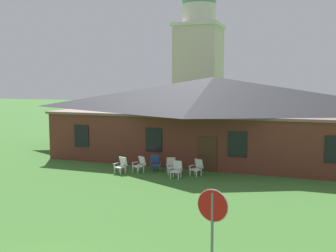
% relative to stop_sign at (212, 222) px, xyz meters
% --- Properties ---
extents(brick_building, '(22.10, 10.40, 5.79)m').
position_rel_stop_sign_xyz_m(brick_building, '(-4.50, 18.84, 0.93)').
color(brick_building, brown).
rests_on(brick_building, ground).
extents(dome_tower, '(5.18, 5.18, 17.65)m').
position_rel_stop_sign_xyz_m(dome_tower, '(-10.06, 34.59, 5.99)').
color(dome_tower, beige).
rests_on(dome_tower, ground).
extents(stop_sign, '(0.79, 0.20, 2.82)m').
position_rel_stop_sign_xyz_m(stop_sign, '(0.00, 0.00, 0.00)').
color(stop_sign, slate).
rests_on(stop_sign, ground).
extents(lawn_chair_by_porch, '(0.73, 0.78, 0.96)m').
position_rel_stop_sign_xyz_m(lawn_chair_by_porch, '(-8.32, 11.56, -1.52)').
color(lawn_chair_by_porch, silver).
rests_on(lawn_chair_by_porch, ground).
extents(lawn_chair_near_door, '(0.81, 0.85, 0.96)m').
position_rel_stop_sign_xyz_m(lawn_chair_near_door, '(-7.39, 12.16, -1.52)').
color(lawn_chair_near_door, white).
rests_on(lawn_chair_near_door, ground).
extents(lawn_chair_left_end, '(0.82, 0.85, 0.96)m').
position_rel_stop_sign_xyz_m(lawn_chair_left_end, '(-6.70, 12.88, -1.52)').
color(lawn_chair_left_end, '#2D5693').
rests_on(lawn_chair_left_end, ground).
extents(lawn_chair_middle, '(0.82, 0.86, 0.96)m').
position_rel_stop_sign_xyz_m(lawn_chair_middle, '(-5.48, 12.45, -1.52)').
color(lawn_chair_middle, silver).
rests_on(lawn_chair_middle, ground).
extents(lawn_chair_right_end, '(0.64, 0.67, 0.96)m').
position_rel_stop_sign_xyz_m(lawn_chair_right_end, '(-4.87, 11.62, -1.52)').
color(lawn_chair_right_end, white).
rests_on(lawn_chair_right_end, ground).
extents(lawn_chair_far_side, '(0.78, 0.83, 0.96)m').
position_rel_stop_sign_xyz_m(lawn_chair_far_side, '(-3.92, 12.49, -1.52)').
color(lawn_chair_far_side, silver).
rests_on(lawn_chair_far_side, ground).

